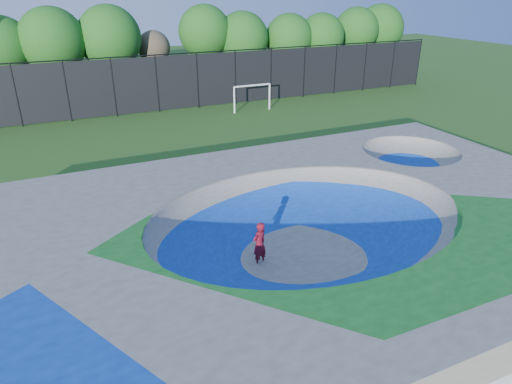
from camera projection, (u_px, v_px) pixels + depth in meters
ground at (307, 251)px, 15.73m from camera, size 120.00×120.00×0.00m
skate_deck at (308, 232)px, 15.42m from camera, size 22.00×14.00×1.50m
skater at (259, 244)px, 14.66m from camera, size 0.66×0.55×1.54m
skateboard at (259, 263)px, 14.96m from camera, size 0.81×0.40×0.05m
soccer_goal at (252, 93)px, 32.81m from camera, size 2.91×0.12×1.92m
fence at (157, 83)px, 32.26m from camera, size 48.09×0.09×4.04m
treeline at (100, 39)px, 34.00m from camera, size 52.39×7.11×8.68m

